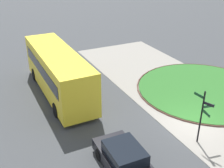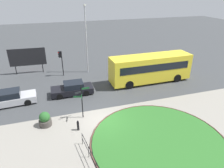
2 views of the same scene
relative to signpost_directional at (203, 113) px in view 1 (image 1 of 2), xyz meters
name	(u,v)px [view 1 (image 1 of 2)]	position (x,y,z in m)	size (l,w,h in m)	color
ground	(193,123)	(1.55, -1.01, -1.91)	(120.00, 120.00, 0.00)	#3D3F42
sidewalk_paving	(218,115)	(1.55, -3.06, -1.90)	(32.00, 7.89, 0.02)	gray
grass_island	(203,89)	(4.85, -4.86, -1.86)	(10.01, 10.01, 0.10)	#2D6B28
grass_kerb_ring	(203,89)	(4.85, -4.86, -1.85)	(10.32, 10.32, 0.11)	brown
signpost_directional	(203,113)	(0.00, 0.00, 0.00)	(1.38, 0.85, 3.25)	black
bus_yellow	(58,71)	(9.24, 5.31, -0.15)	(9.89, 2.64, 3.29)	yellow
car_trailing	(126,161)	(-0.24, 4.81, -1.27)	(4.49, 1.95, 1.38)	black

